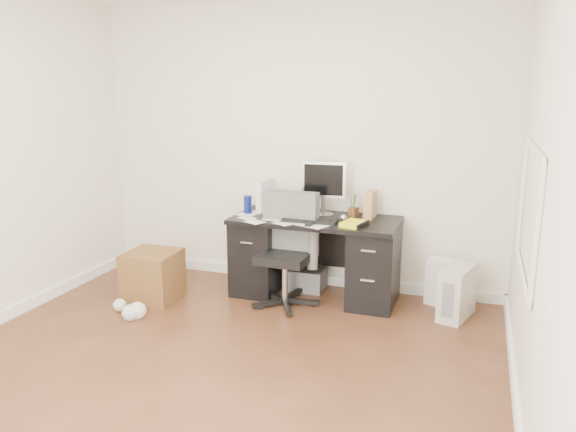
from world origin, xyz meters
name	(u,v)px	position (x,y,z in m)	size (l,w,h in m)	color
ground	(205,374)	(0.00, 0.00, 0.00)	(4.00, 4.00, 0.00)	#442715
room_shell	(203,130)	(0.03, 0.03, 1.66)	(4.02, 4.02, 2.71)	silver
desk	(315,255)	(0.30, 1.65, 0.40)	(1.50, 0.70, 0.75)	black
loose_papers	(293,217)	(0.10, 1.60, 0.75)	(1.10, 0.60, 0.00)	silver
lcd_monitor	(324,188)	(0.34, 1.76, 1.01)	(0.41, 0.23, 0.51)	silver
keyboard	(310,221)	(0.29, 1.49, 0.76)	(0.48, 0.16, 0.03)	black
computer_mouse	(343,218)	(0.57, 1.60, 0.78)	(0.06, 0.06, 0.06)	silver
travel_mug	(248,205)	(-0.35, 1.63, 0.83)	(0.08, 0.08, 0.17)	#152596
white_binder	(265,195)	(-0.23, 1.78, 0.90)	(0.12, 0.26, 0.30)	silver
magazine_file	(370,205)	(0.77, 1.81, 0.87)	(0.11, 0.21, 0.25)	#AC7B53
pen_cup	(353,205)	(0.61, 1.81, 0.86)	(0.09, 0.09, 0.21)	#543118
yellow_book	(354,224)	(0.70, 1.47, 0.77)	(0.18, 0.23, 0.04)	yellow
paper_remote	(313,224)	(0.35, 1.39, 0.76)	(0.27, 0.21, 0.02)	silver
office_chair	(285,251)	(0.10, 1.36, 0.50)	(0.57, 0.57, 1.00)	#4E504E
pc_tower	(457,292)	(1.57, 1.57, 0.22)	(0.20, 0.44, 0.44)	beige
shopping_bag	(445,283)	(1.46, 1.79, 0.21)	(0.31, 0.22, 0.42)	white
wicker_basket	(153,275)	(-1.09, 1.10, 0.22)	(0.45, 0.45, 0.45)	#4F3317
desk_printer	(306,278)	(0.17, 1.80, 0.10)	(0.35, 0.29, 0.21)	slate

